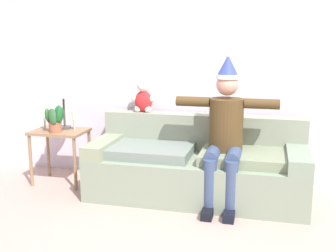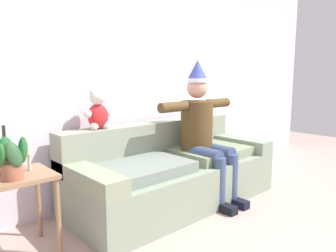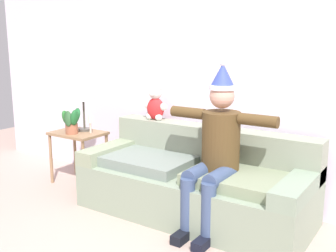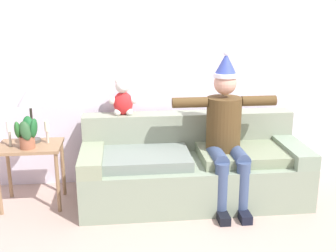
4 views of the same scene
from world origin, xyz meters
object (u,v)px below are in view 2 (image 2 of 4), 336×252
at_px(candle_short, 29,152).
at_px(side_table, 9,190).
at_px(person_seated, 203,129).
at_px(potted_plant, 11,159).
at_px(teddy_bear, 98,111).
at_px(table_lamp, 2,114).
at_px(couch, 172,172).

bearing_deg(candle_short, side_table, -166.59).
height_order(person_seated, potted_plant, person_seated).
distance_m(teddy_bear, table_lamp, 0.91).
xyz_separation_m(side_table, candle_short, (0.17, 0.04, 0.24)).
relative_size(person_seated, teddy_bear, 3.95).
height_order(teddy_bear, candle_short, teddy_bear).
distance_m(person_seated, potted_plant, 1.87).
bearing_deg(potted_plant, side_table, 93.68).
height_order(person_seated, candle_short, person_seated).
height_order(person_seated, side_table, person_seated).
bearing_deg(side_table, teddy_bear, 18.10).
bearing_deg(couch, potted_plant, -176.25).
bearing_deg(table_lamp, teddy_bear, 13.23).
height_order(couch, side_table, couch).
bearing_deg(couch, candle_short, 178.66).
height_order(couch, person_seated, person_seated).
xyz_separation_m(table_lamp, potted_plant, (-0.02, -0.19, -0.28)).
distance_m(person_seated, candle_short, 1.72).
bearing_deg(table_lamp, candle_short, -18.44).
distance_m(couch, candle_short, 1.49).
xyz_separation_m(potted_plant, candle_short, (0.16, 0.14, -0.00)).
distance_m(teddy_bear, side_table, 1.06).
bearing_deg(potted_plant, table_lamp, 84.95).
distance_m(table_lamp, potted_plant, 0.34).
distance_m(person_seated, table_lamp, 1.90).
bearing_deg(teddy_bear, couch, -22.95).
bearing_deg(couch, person_seated, -29.56).
relative_size(teddy_bear, table_lamp, 0.70).
relative_size(couch, candle_short, 10.07).
xyz_separation_m(person_seated, candle_short, (-1.71, 0.20, -0.00)).
bearing_deg(candle_short, person_seated, -6.61).
bearing_deg(teddy_bear, potted_plant, -156.41).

